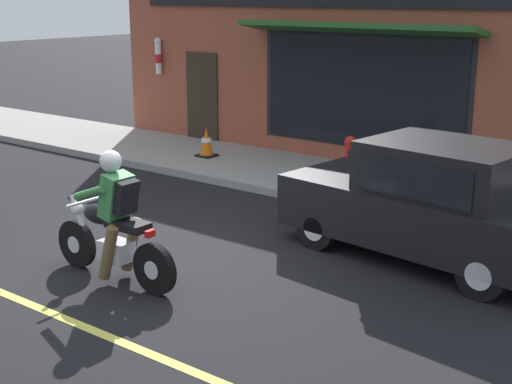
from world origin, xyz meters
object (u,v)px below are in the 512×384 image
Objects in this scene: fire_hydrant at (350,162)px; traffic_cone at (207,142)px; car_hatchback at (430,202)px; trash_bin at (499,180)px; motorcycle_with_rider at (114,227)px.

fire_hydrant is 3.51m from traffic_cone.
car_hatchback reaches higher than trash_bin.
trash_bin is 1.11× the size of fire_hydrant.
motorcycle_with_rider is 5.10m from fire_hydrant.
car_hatchback is (2.98, -2.70, 0.09)m from motorcycle_with_rider.
motorcycle_with_rider is 6.25m from traffic_cone.
trash_bin reaches higher than fire_hydrant.
trash_bin is (2.19, -0.17, -0.13)m from car_hatchback.
car_hatchback is 6.36m from traffic_cone.
motorcycle_with_rider is at bearing 176.49° from fire_hydrant.
fire_hydrant is at bearing -3.51° from motorcycle_with_rider.
trash_bin is 6.06m from traffic_cone.
motorcycle_with_rider is 2.06× the size of trash_bin.
car_hatchback is at bearing -112.06° from traffic_cone.
traffic_cone is (2.39, 5.89, -0.33)m from car_hatchback.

